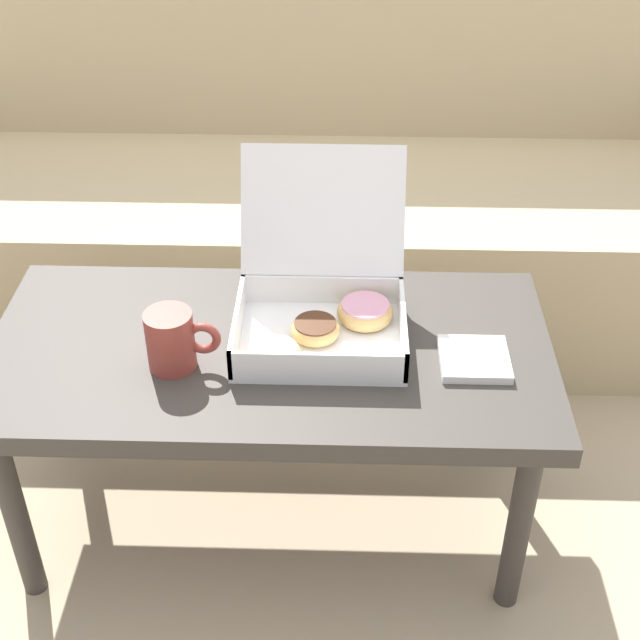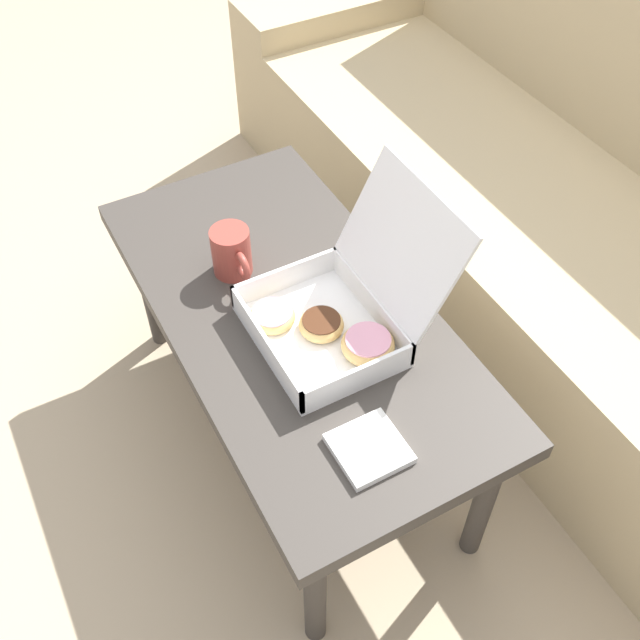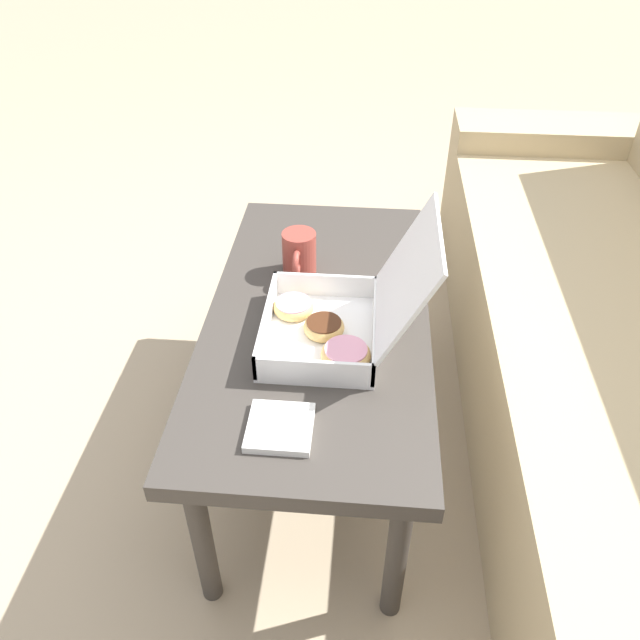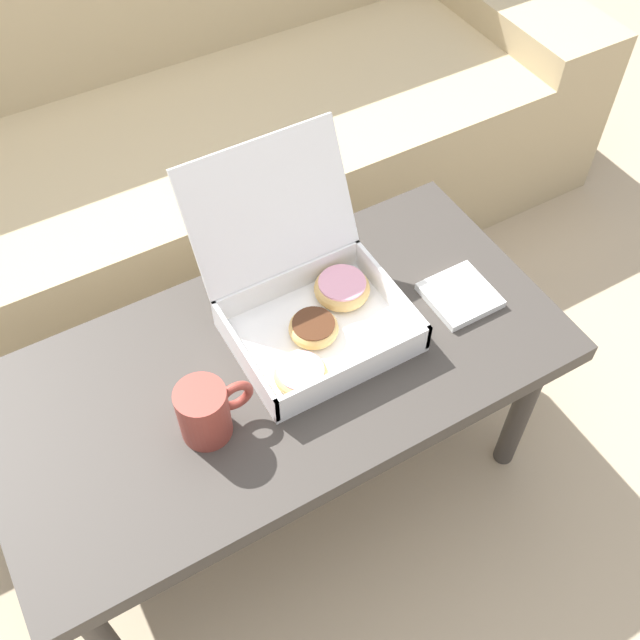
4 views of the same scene
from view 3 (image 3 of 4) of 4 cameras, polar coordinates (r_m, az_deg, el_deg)
ground_plane at (r=1.76m, az=1.82°, el=-11.07°), size 12.00×12.00×0.00m
coffee_table at (r=1.48m, az=-0.15°, el=-0.78°), size 1.03×0.51×0.45m
pastry_box at (r=1.34m, az=1.73°, el=-0.08°), size 0.31×0.36×0.29m
coffee_mug at (r=1.55m, az=-1.93°, el=6.10°), size 0.13×0.08×0.11m
napkin_stack at (r=1.18m, az=-3.67°, el=-9.78°), size 0.12×0.12×0.02m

